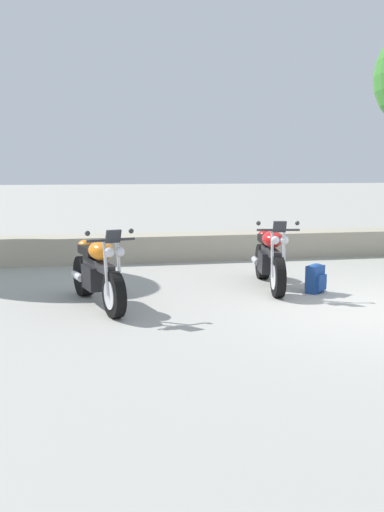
# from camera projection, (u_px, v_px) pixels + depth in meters

# --- Properties ---
(ground_plane) EXTENTS (120.00, 120.00, 0.00)m
(ground_plane) POSITION_uv_depth(u_px,v_px,m) (381.00, 310.00, 7.67)
(ground_plane) COLOR #A3A099
(stone_wall) EXTENTS (36.00, 0.80, 0.55)m
(stone_wall) POSITION_uv_depth(u_px,v_px,m) (270.00, 244.00, 12.28)
(stone_wall) COLOR #A89E89
(stone_wall) RESTS_ON ground
(motorcycle_orange_near_left) EXTENTS (0.89, 2.02, 1.18)m
(motorcycle_orange_near_left) POSITION_uv_depth(u_px,v_px,m) (98.00, 273.00, 7.81)
(motorcycle_orange_near_left) COLOR black
(motorcycle_orange_near_left) RESTS_ON ground
(motorcycle_red_centre) EXTENTS (0.67, 2.06, 1.18)m
(motorcycle_red_centre) POSITION_uv_depth(u_px,v_px,m) (270.00, 259.00, 9.05)
(motorcycle_red_centre) COLOR black
(motorcycle_red_centre) RESTS_ON ground
(rider_backpack) EXTENTS (0.35, 0.35, 0.47)m
(rider_backpack) POSITION_uv_depth(u_px,v_px,m) (316.00, 278.00, 8.68)
(rider_backpack) COLOR navy
(rider_backpack) RESTS_ON ground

